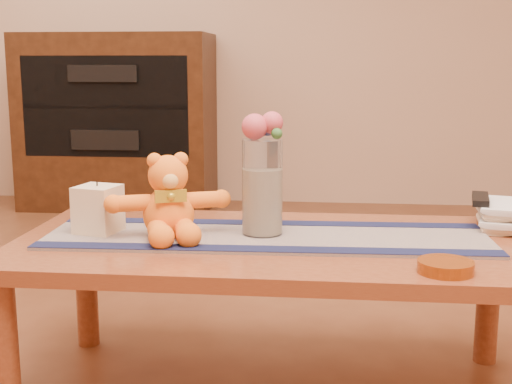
# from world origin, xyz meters

# --- Properties ---
(coffee_table_top) EXTENTS (1.40, 0.70, 0.04)m
(coffee_table_top) POSITION_xyz_m (0.00, 0.00, 0.43)
(coffee_table_top) COLOR brown
(coffee_table_top) RESTS_ON floor
(table_leg_fl) EXTENTS (0.07, 0.07, 0.41)m
(table_leg_fl) POSITION_xyz_m (-0.64, -0.29, 0.21)
(table_leg_fl) COLOR brown
(table_leg_fl) RESTS_ON floor
(table_leg_bl) EXTENTS (0.07, 0.07, 0.41)m
(table_leg_bl) POSITION_xyz_m (-0.64, 0.29, 0.21)
(table_leg_bl) COLOR brown
(table_leg_bl) RESTS_ON floor
(table_leg_br) EXTENTS (0.07, 0.07, 0.41)m
(table_leg_br) POSITION_xyz_m (0.64, 0.29, 0.21)
(table_leg_br) COLOR brown
(table_leg_br) RESTS_ON floor
(persian_runner) EXTENTS (1.21, 0.39, 0.01)m
(persian_runner) POSITION_xyz_m (-0.02, 0.02, 0.45)
(persian_runner) COLOR #1E1A49
(persian_runner) RESTS_ON coffee_table_top
(runner_border_near) EXTENTS (1.20, 0.10, 0.00)m
(runner_border_near) POSITION_xyz_m (-0.02, -0.13, 0.46)
(runner_border_near) COLOR #121736
(runner_border_near) RESTS_ON persian_runner
(runner_border_far) EXTENTS (1.20, 0.10, 0.00)m
(runner_border_far) POSITION_xyz_m (-0.03, 0.16, 0.46)
(runner_border_far) COLOR #121736
(runner_border_far) RESTS_ON persian_runner
(teddy_bear) EXTENTS (0.39, 0.35, 0.21)m
(teddy_bear) POSITION_xyz_m (-0.29, -0.01, 0.56)
(teddy_bear) COLOR orange
(teddy_bear) RESTS_ON persian_runner
(pillar_candle) EXTENTS (0.13, 0.13, 0.13)m
(pillar_candle) POSITION_xyz_m (-0.49, 0.01, 0.52)
(pillar_candle) COLOR beige
(pillar_candle) RESTS_ON persian_runner
(candle_wick) EXTENTS (0.00, 0.00, 0.01)m
(candle_wick) POSITION_xyz_m (-0.49, 0.01, 0.59)
(candle_wick) COLOR black
(candle_wick) RESTS_ON pillar_candle
(glass_vase) EXTENTS (0.11, 0.11, 0.26)m
(glass_vase) POSITION_xyz_m (-0.04, 0.03, 0.59)
(glass_vase) COLOR silver
(glass_vase) RESTS_ON persian_runner
(potpourri_fill) EXTENTS (0.09, 0.09, 0.18)m
(potpourri_fill) POSITION_xyz_m (-0.04, 0.03, 0.55)
(potpourri_fill) COLOR beige
(potpourri_fill) RESTS_ON glass_vase
(rose_left) EXTENTS (0.07, 0.07, 0.07)m
(rose_left) POSITION_xyz_m (-0.06, 0.02, 0.75)
(rose_left) COLOR #C24451
(rose_left) RESTS_ON glass_vase
(rose_right) EXTENTS (0.06, 0.06, 0.06)m
(rose_right) POSITION_xyz_m (-0.01, 0.04, 0.76)
(rose_right) COLOR #C24451
(rose_right) RESTS_ON glass_vase
(blue_flower_back) EXTENTS (0.04, 0.04, 0.04)m
(blue_flower_back) POSITION_xyz_m (-0.03, 0.07, 0.75)
(blue_flower_back) COLOR #454C97
(blue_flower_back) RESTS_ON glass_vase
(blue_flower_side) EXTENTS (0.04, 0.04, 0.04)m
(blue_flower_side) POSITION_xyz_m (-0.07, 0.05, 0.74)
(blue_flower_side) COLOR #454C97
(blue_flower_side) RESTS_ON glass_vase
(leaf_sprig) EXTENTS (0.03, 0.03, 0.03)m
(leaf_sprig) POSITION_xyz_m (0.00, 0.01, 0.74)
(leaf_sprig) COLOR #33662D
(leaf_sprig) RESTS_ON glass_vase
(bronze_ball) EXTENTS (0.10, 0.10, 0.07)m
(bronze_ball) POSITION_xyz_m (-0.04, 0.05, 0.49)
(bronze_ball) COLOR brown
(bronze_ball) RESTS_ON persian_runner
(book_bottom) EXTENTS (0.19, 0.24, 0.02)m
(book_bottom) POSITION_xyz_m (0.58, 0.21, 0.46)
(book_bottom) COLOR #F7E0BF
(book_bottom) RESTS_ON coffee_table_top
(book_lower) EXTENTS (0.22, 0.26, 0.02)m
(book_lower) POSITION_xyz_m (0.58, 0.20, 0.48)
(book_lower) COLOR #F7E0BF
(book_lower) RESTS_ON book_bottom
(book_upper) EXTENTS (0.18, 0.24, 0.02)m
(book_upper) POSITION_xyz_m (0.58, 0.21, 0.50)
(book_upper) COLOR #F7E0BF
(book_upper) RESTS_ON book_lower
(book_top) EXTENTS (0.21, 0.26, 0.02)m
(book_top) POSITION_xyz_m (0.58, 0.21, 0.52)
(book_top) COLOR #F7E0BF
(book_top) RESTS_ON book_upper
(tv_remote) EXTENTS (0.07, 0.17, 0.02)m
(tv_remote) POSITION_xyz_m (0.58, 0.20, 0.54)
(tv_remote) COLOR black
(tv_remote) RESTS_ON book_top
(amber_dish) EXTENTS (0.15, 0.15, 0.03)m
(amber_dish) POSITION_xyz_m (0.41, -0.26, 0.46)
(amber_dish) COLOR #BF5914
(amber_dish) RESTS_ON coffee_table_top
(media_cabinet) EXTENTS (1.20, 0.50, 1.10)m
(media_cabinet) POSITION_xyz_m (-1.20, 2.48, 0.55)
(media_cabinet) COLOR black
(media_cabinet) RESTS_ON floor
(cabinet_cavity) EXTENTS (1.02, 0.03, 0.61)m
(cabinet_cavity) POSITION_xyz_m (-1.20, 2.25, 0.66)
(cabinet_cavity) COLOR black
(cabinet_cavity) RESTS_ON media_cabinet
(cabinet_shelf) EXTENTS (1.02, 0.20, 0.02)m
(cabinet_shelf) POSITION_xyz_m (-1.20, 2.33, 0.66)
(cabinet_shelf) COLOR black
(cabinet_shelf) RESTS_ON media_cabinet
(stereo_upper) EXTENTS (0.42, 0.28, 0.10)m
(stereo_upper) POSITION_xyz_m (-1.20, 2.35, 0.86)
(stereo_upper) COLOR black
(stereo_upper) RESTS_ON media_cabinet
(stereo_lower) EXTENTS (0.42, 0.28, 0.12)m
(stereo_lower) POSITION_xyz_m (-1.20, 2.35, 0.46)
(stereo_lower) COLOR black
(stereo_lower) RESTS_ON media_cabinet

